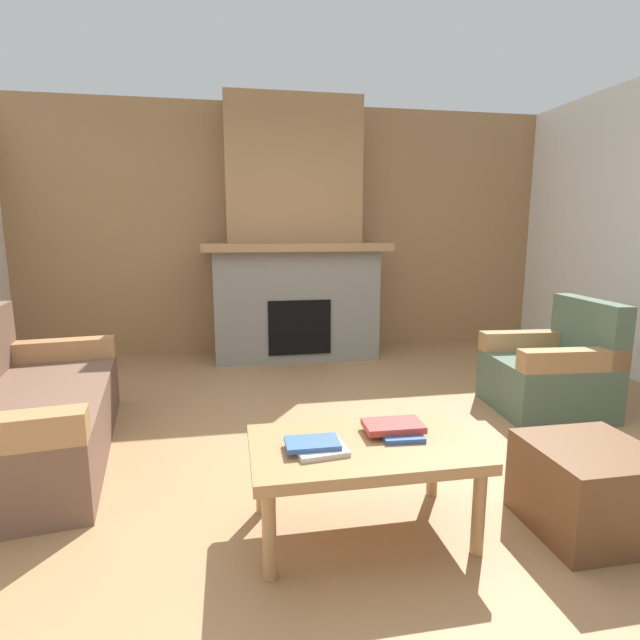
{
  "coord_description": "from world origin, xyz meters",
  "views": [
    {
      "loc": [
        -0.69,
        -2.67,
        1.36
      ],
      "look_at": [
        -0.02,
        0.98,
        0.68
      ],
      "focal_mm": 27.78,
      "sensor_mm": 36.0,
      "label": 1
    }
  ],
  "objects_px": {
    "armchair": "(552,373)",
    "ottoman": "(589,488)",
    "couch": "(21,413)",
    "coffee_table": "(363,454)",
    "fireplace": "(294,249)"
  },
  "relations": [
    {
      "from": "armchair",
      "to": "ottoman",
      "type": "relative_size",
      "value": 1.63
    },
    {
      "from": "armchair",
      "to": "ottoman",
      "type": "height_order",
      "value": "armchair"
    },
    {
      "from": "ottoman",
      "to": "couch",
      "type": "bearing_deg",
      "value": 156.24
    },
    {
      "from": "coffee_table",
      "to": "armchair",
      "type": "bearing_deg",
      "value": 34.48
    },
    {
      "from": "coffee_table",
      "to": "ottoman",
      "type": "relative_size",
      "value": 1.92
    },
    {
      "from": "fireplace",
      "to": "armchair",
      "type": "relative_size",
      "value": 3.18
    },
    {
      "from": "fireplace",
      "to": "armchair",
      "type": "distance_m",
      "value": 2.8
    },
    {
      "from": "couch",
      "to": "coffee_table",
      "type": "distance_m",
      "value": 2.11
    },
    {
      "from": "fireplace",
      "to": "coffee_table",
      "type": "relative_size",
      "value": 2.7
    },
    {
      "from": "couch",
      "to": "fireplace",
      "type": "bearing_deg",
      "value": 48.84
    },
    {
      "from": "couch",
      "to": "armchair",
      "type": "height_order",
      "value": "same"
    },
    {
      "from": "fireplace",
      "to": "couch",
      "type": "bearing_deg",
      "value": -131.16
    },
    {
      "from": "couch",
      "to": "coffee_table",
      "type": "relative_size",
      "value": 1.9
    },
    {
      "from": "couch",
      "to": "coffee_table",
      "type": "xyz_separation_m",
      "value": [
        1.81,
        -1.08,
        0.09
      ]
    },
    {
      "from": "fireplace",
      "to": "couch",
      "type": "height_order",
      "value": "fireplace"
    }
  ]
}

